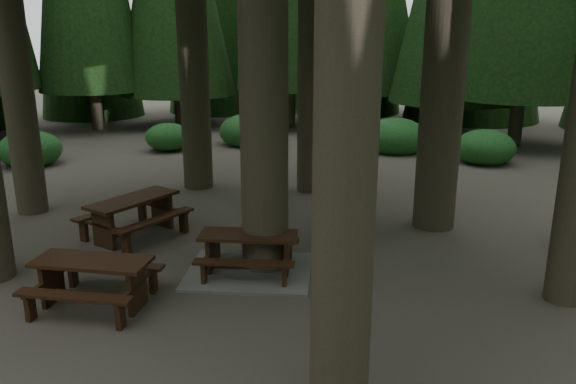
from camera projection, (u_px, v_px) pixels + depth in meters
The scene contains 5 objects.
ground at pixel (226, 260), 10.64m from camera, with size 80.00×80.00×0.00m, color #4F4840.
picnic_table_a at pixel (249, 260), 10.00m from camera, with size 2.81×2.69×0.74m.
picnic_table_b at pixel (134, 211), 11.71m from camera, with size 1.64×2.00×0.85m.
picnic_table_e at pixel (93, 275), 8.72m from camera, with size 2.25×2.09×0.78m.
shrub_ring at pixel (279, 237), 10.71m from camera, with size 23.86×24.64×1.49m.
Camera 1 is at (6.78, -7.28, 4.15)m, focal length 35.00 mm.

